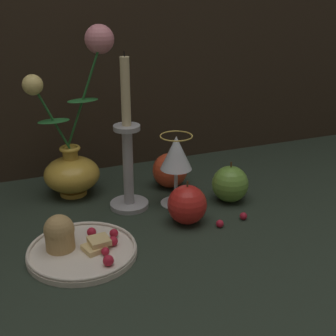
{
  "coord_description": "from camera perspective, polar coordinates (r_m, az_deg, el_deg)",
  "views": [
    {
      "loc": [
        -0.24,
        -0.81,
        0.46
      ],
      "look_at": [
        0.09,
        0.02,
        0.1
      ],
      "focal_mm": 50.0,
      "sensor_mm": 36.0,
      "label": 1
    }
  ],
  "objects": [
    {
      "name": "berry_front_center",
      "position": [
        0.95,
        6.34,
        -6.76
      ],
      "size": [
        0.02,
        0.02,
        0.02
      ],
      "primitive_type": "sphere",
      "color": "#AD192D",
      "rests_on": "ground_plane"
    },
    {
      "name": "vase",
      "position": [
        1.07,
        -11.38,
        2.16
      ],
      "size": [
        0.2,
        0.13,
        0.37
      ],
      "color": "gold",
      "rests_on": "ground_plane"
    },
    {
      "name": "berry_near_plate",
      "position": [
        0.98,
        9.18,
        -5.81
      ],
      "size": [
        0.02,
        0.02,
        0.02
      ],
      "primitive_type": "sphere",
      "color": "#AD192D",
      "rests_on": "ground_plane"
    },
    {
      "name": "wine_glass",
      "position": [
        1.0,
        1.0,
        1.52
      ],
      "size": [
        0.07,
        0.07,
        0.16
      ],
      "color": "silver",
      "rests_on": "ground_plane"
    },
    {
      "name": "apple_at_table_edge",
      "position": [
        1.11,
        0.23,
        -0.28
      ],
      "size": [
        0.08,
        0.08,
        0.09
      ],
      "color": "#D14223",
      "rests_on": "ground_plane"
    },
    {
      "name": "candlestick",
      "position": [
        0.98,
        -4.92,
        1.15
      ],
      "size": [
        0.08,
        0.08,
        0.33
      ],
      "color": "#A3A3A8",
      "rests_on": "ground_plane"
    },
    {
      "name": "plate_with_pastries",
      "position": [
        0.87,
        -11.05,
        -9.27
      ],
      "size": [
        0.2,
        0.2,
        0.08
      ],
      "color": "silver",
      "rests_on": "ground_plane"
    },
    {
      "name": "ground_plane",
      "position": [
        0.97,
        -4.7,
        -6.67
      ],
      "size": [
        2.4,
        2.4,
        0.0
      ],
      "primitive_type": "plane",
      "color": "#232D23",
      "rests_on": "ground"
    },
    {
      "name": "apple_beside_vase",
      "position": [
        1.05,
        7.59,
        -1.95
      ],
      "size": [
        0.08,
        0.08,
        0.09
      ],
      "color": "#669938",
      "rests_on": "ground_plane"
    },
    {
      "name": "apple_near_glass",
      "position": [
        0.95,
        2.34,
        -4.48
      ],
      "size": [
        0.08,
        0.08,
        0.09
      ],
      "color": "red",
      "rests_on": "ground_plane"
    }
  ]
}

